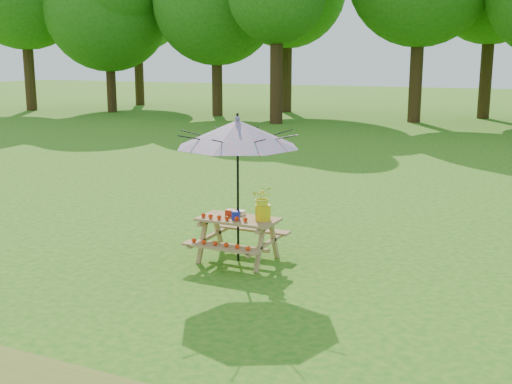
% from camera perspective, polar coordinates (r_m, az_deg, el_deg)
% --- Properties ---
extents(ground, '(120.00, 120.00, 0.00)m').
position_cam_1_polar(ground, '(8.29, -2.31, -9.69)').
color(ground, '#1F6C14').
rests_on(ground, ground).
extents(picnic_table, '(1.20, 1.32, 0.67)m').
position_cam_1_polar(picnic_table, '(9.76, -1.60, -4.29)').
color(picnic_table, '#9E8047').
rests_on(picnic_table, ground).
extents(patio_umbrella, '(2.04, 2.04, 2.25)m').
position_cam_1_polar(patio_umbrella, '(9.44, -1.65, 5.21)').
color(patio_umbrella, black).
rests_on(patio_umbrella, ground).
extents(produce_bins, '(0.31, 0.41, 0.13)m').
position_cam_1_polar(produce_bins, '(9.71, -1.87, -1.95)').
color(produce_bins, '#B9270E').
rests_on(produce_bins, picnic_table).
extents(tomatoes_row, '(0.77, 0.13, 0.07)m').
position_cam_1_polar(tomatoes_row, '(9.58, -2.90, -2.27)').
color(tomatoes_row, red).
rests_on(tomatoes_row, picnic_table).
extents(flower_bucket, '(0.39, 0.37, 0.52)m').
position_cam_1_polar(flower_bucket, '(9.48, 0.63, -0.89)').
color(flower_bucket, yellow).
rests_on(flower_bucket, picnic_table).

